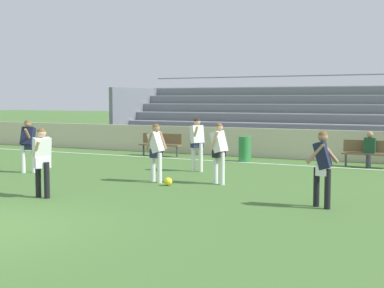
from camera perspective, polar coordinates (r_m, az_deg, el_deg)
name	(u,v)px	position (r m, az deg, el deg)	size (l,w,h in m)	color
field_line_sideline	(232,162)	(20.14, 4.22, -1.84)	(44.00, 0.12, 0.01)	white
sideline_wall	(252,142)	(21.89, 6.22, 0.16)	(48.00, 0.16, 1.15)	beige
bleacher_stand	(331,118)	(23.98, 14.17, 2.67)	(19.67, 4.58, 3.42)	#B2B2B7
bench_far_right	(370,151)	(19.37, 17.98, -0.70)	(1.80, 0.40, 0.90)	brown
bench_centre_sideline	(161,142)	(22.14, -3.23, 0.17)	(1.80, 0.40, 0.90)	brown
trash_bin	(245,149)	(20.20, 5.49, -0.52)	(0.45, 0.45, 0.92)	#2D7F3D
spectator_seated	(370,147)	(19.24, 17.94, -0.27)	(0.36, 0.42, 1.21)	#2D2D38
player_white_dropping_back	(219,148)	(14.73, 2.82, -0.40)	(0.42, 0.50, 1.65)	white
player_white_overlapping	(156,148)	(15.10, -3.73, -0.39)	(0.48, 0.44, 1.61)	white
player_dark_deep_cover	(322,162)	(11.82, 13.37, -1.88)	(0.62, 0.45, 1.62)	black
player_dark_pressing_high	(28,141)	(17.76, -16.64, 0.26)	(0.47, 0.68, 1.64)	white
player_white_trailing_run	(42,157)	(13.14, -15.30, -1.26)	(0.44, 0.66, 1.63)	black
player_white_on_ball	(197,140)	(17.31, 0.53, 0.44)	(0.46, 0.62, 1.69)	white
soccer_ball	(168,181)	(14.57, -2.49, -3.91)	(0.22, 0.22, 0.22)	yellow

